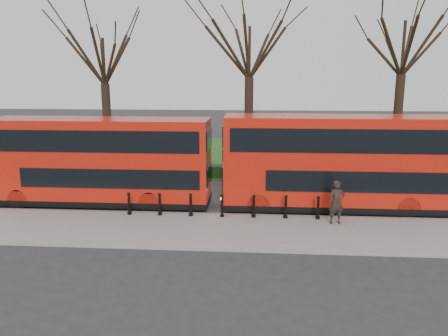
# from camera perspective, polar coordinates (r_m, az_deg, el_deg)

# --- Properties ---
(ground) EXTENTS (120.00, 120.00, 0.00)m
(ground) POSITION_cam_1_polar(r_m,az_deg,el_deg) (21.31, -2.77, -5.51)
(ground) COLOR #28282B
(ground) RESTS_ON ground
(pavement) EXTENTS (60.00, 4.00, 0.15)m
(pavement) POSITION_cam_1_polar(r_m,az_deg,el_deg) (18.47, -3.90, -8.10)
(pavement) COLOR gray
(pavement) RESTS_ON ground
(kerb) EXTENTS (60.00, 0.25, 0.16)m
(kerb) POSITION_cam_1_polar(r_m,az_deg,el_deg) (20.34, -3.11, -6.16)
(kerb) COLOR slate
(kerb) RESTS_ON ground
(grass_verge) EXTENTS (60.00, 18.00, 0.06)m
(grass_verge) POSITION_cam_1_polar(r_m,az_deg,el_deg) (35.82, 0.12, 1.83)
(grass_verge) COLOR #254717
(grass_verge) RESTS_ON ground
(hedge) EXTENTS (60.00, 0.90, 0.80)m
(hedge) POSITION_cam_1_polar(r_m,az_deg,el_deg) (27.74, -1.09, -0.46)
(hedge) COLOR black
(hedge) RESTS_ON ground
(yellow_line_outer) EXTENTS (60.00, 0.10, 0.01)m
(yellow_line_outer) POSITION_cam_1_polar(r_m,az_deg,el_deg) (20.65, -3.00, -6.08)
(yellow_line_outer) COLOR yellow
(yellow_line_outer) RESTS_ON ground
(yellow_line_inner) EXTENTS (60.00, 0.10, 0.01)m
(yellow_line_inner) POSITION_cam_1_polar(r_m,az_deg,el_deg) (20.84, -2.93, -5.91)
(yellow_line_inner) COLOR yellow
(yellow_line_inner) RESTS_ON ground
(tree_left) EXTENTS (6.77, 6.77, 10.57)m
(tree_left) POSITION_cam_1_polar(r_m,az_deg,el_deg) (31.95, -15.47, 13.93)
(tree_left) COLOR black
(tree_left) RESTS_ON ground
(tree_mid) EXTENTS (7.28, 7.28, 11.37)m
(tree_mid) POSITION_cam_1_polar(r_m,az_deg,el_deg) (30.21, 3.35, 15.57)
(tree_mid) COLOR black
(tree_mid) RESTS_ON ground
(tree_right) EXTENTS (7.49, 7.49, 11.70)m
(tree_right) POSITION_cam_1_polar(r_m,az_deg,el_deg) (31.67, 22.43, 14.99)
(tree_right) COLOR black
(tree_right) RESTS_ON ground
(bollard_row) EXTENTS (8.70, 0.15, 1.00)m
(bollard_row) POSITION_cam_1_polar(r_m,az_deg,el_deg) (19.73, -0.25, -4.97)
(bollard_row) COLOR black
(bollard_row) RESTS_ON pavement
(bus_lead) EXTENTS (10.88, 2.50, 4.33)m
(bus_lead) POSITION_cam_1_polar(r_m,az_deg,el_deg) (22.58, -15.81, 0.77)
(bus_lead) COLOR #B8190C
(bus_lead) RESTS_ON ground
(bus_rear) EXTENTS (11.40, 2.62, 4.54)m
(bus_rear) POSITION_cam_1_polar(r_m,az_deg,el_deg) (21.57, 15.32, 0.56)
(bus_rear) COLOR #B8190C
(bus_rear) RESTS_ON ground
(pedestrian) EXTENTS (0.76, 0.57, 1.90)m
(pedestrian) POSITION_cam_1_polar(r_m,az_deg,el_deg) (19.31, 14.49, -4.37)
(pedestrian) COLOR black
(pedestrian) RESTS_ON pavement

